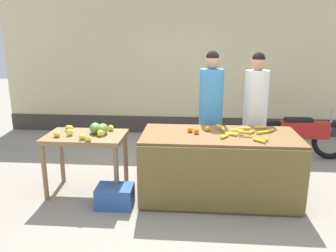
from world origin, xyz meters
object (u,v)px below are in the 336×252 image
(vendor_woman_blue_shirt, at_px, (211,115))
(vendor_woman_white_shirt, at_px, (255,115))
(produce_sack, at_px, (151,158))
(parked_motorcycle, at_px, (303,136))
(produce_crate, at_px, (115,196))

(vendor_woman_blue_shirt, height_order, vendor_woman_white_shirt, vendor_woman_blue_shirt)
(vendor_woman_blue_shirt, xyz_separation_m, produce_sack, (-0.87, 0.01, -0.70))
(parked_motorcycle, height_order, produce_crate, parked_motorcycle)
(vendor_woman_blue_shirt, distance_m, parked_motorcycle, 1.90)
(parked_motorcycle, xyz_separation_m, produce_sack, (-2.48, -0.86, -0.17))
(produce_sack, bearing_deg, vendor_woman_blue_shirt, -0.71)
(vendor_woman_blue_shirt, distance_m, produce_crate, 1.78)
(produce_crate, relative_size, produce_sack, 0.95)
(vendor_woman_blue_shirt, xyz_separation_m, produce_crate, (-1.18, -1.06, -0.80))
(parked_motorcycle, distance_m, produce_crate, 3.40)
(produce_crate, distance_m, produce_sack, 1.12)
(vendor_woman_white_shirt, bearing_deg, produce_sack, -177.34)
(parked_motorcycle, bearing_deg, produce_sack, -160.96)
(parked_motorcycle, bearing_deg, vendor_woman_blue_shirt, -151.63)
(vendor_woman_blue_shirt, height_order, produce_crate, vendor_woman_blue_shirt)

